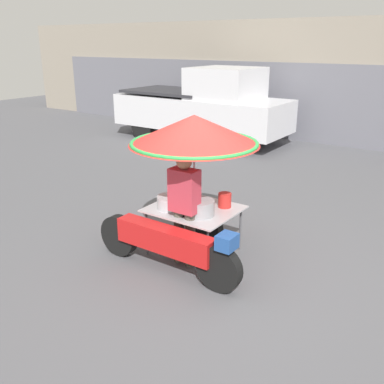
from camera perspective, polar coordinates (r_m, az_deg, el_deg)
ground_plane at (r=5.73m, az=2.86°, el=-10.31°), size 36.00×36.00×0.00m
shopfront_building at (r=13.63m, az=24.27°, el=13.11°), size 28.00×2.06×3.47m
vendor_motorcycle_cart at (r=5.58m, az=-0.14°, el=5.30°), size 2.20×1.72×1.95m
vendor_person at (r=5.53m, az=-1.02°, el=-1.66°), size 0.38×0.22×1.53m
pickup_truck at (r=12.90m, az=1.75°, el=11.35°), size 5.26×1.97×2.16m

